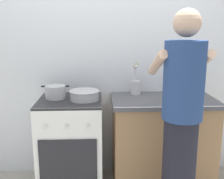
% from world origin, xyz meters
% --- Properties ---
extents(back_wall, '(3.20, 0.10, 2.50)m').
position_xyz_m(back_wall, '(0.20, 0.50, 1.25)').
color(back_wall, silver).
rests_on(back_wall, ground).
extents(countertop, '(1.00, 0.60, 0.90)m').
position_xyz_m(countertop, '(0.55, 0.15, 0.45)').
color(countertop, '#99724C').
rests_on(countertop, ground).
extents(stove_range, '(0.60, 0.62, 0.90)m').
position_xyz_m(stove_range, '(-0.35, 0.15, 0.45)').
color(stove_range, white).
rests_on(stove_range, ground).
extents(pot, '(0.27, 0.20, 0.13)m').
position_xyz_m(pot, '(-0.49, 0.20, 0.96)').
color(pot, '#B2B2B7').
rests_on(pot, stove_range).
extents(mixing_bowl, '(0.29, 0.29, 0.09)m').
position_xyz_m(mixing_bowl, '(-0.21, 0.13, 0.95)').
color(mixing_bowl, '#B7B7BC').
rests_on(mixing_bowl, stove_range).
extents(utensil_crock, '(0.10, 0.10, 0.32)m').
position_xyz_m(utensil_crock, '(0.30, 0.34, 0.99)').
color(utensil_crock, silver).
rests_on(utensil_crock, countertop).
extents(spice_bottle, '(0.04, 0.04, 0.09)m').
position_xyz_m(spice_bottle, '(0.55, 0.07, 0.94)').
color(spice_bottle, silver).
rests_on(spice_bottle, countertop).
extents(person, '(0.41, 0.50, 1.70)m').
position_xyz_m(person, '(0.55, -0.45, 0.86)').
color(person, black).
rests_on(person, ground).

